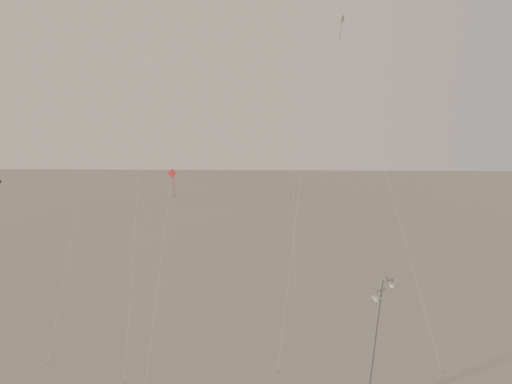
{
  "coord_description": "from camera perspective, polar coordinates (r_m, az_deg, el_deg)",
  "views": [
    {
      "loc": [
        1.11,
        -23.33,
        18.73
      ],
      "look_at": [
        0.47,
        5.0,
        12.3
      ],
      "focal_mm": 35.0,
      "sensor_mm": 36.0,
      "label": 1
    }
  ],
  "objects": [
    {
      "name": "kite_5",
      "position": [
        46.16,
        3.99,
        21.09
      ],
      "size": [
        0.83,
        7.86,
        33.15
      ],
      "rotation": [
        0.0,
        0.0,
        -1.39
      ],
      "color": "brown",
      "rests_on": "ground"
    },
    {
      "name": "kite_3",
      "position": [
        29.03,
        -10.41,
        -4.91
      ],
      "size": [
        1.18,
        8.06,
        13.57
      ],
      "rotation": [
        0.0,
        0.0,
        -0.25
      ],
      "color": "maroon",
      "rests_on": "ground"
    },
    {
      "name": "street_lamp",
      "position": [
        29.7,
        13.52,
        -16.36
      ],
      "size": [
        1.48,
        1.07,
        8.32
      ],
      "color": "gray",
      "rests_on": "ground"
    },
    {
      "name": "kite_1",
      "position": [
        34.19,
        -12.39,
        14.63
      ],
      "size": [
        1.72,
        7.82,
        27.85
      ],
      "rotation": [
        0.0,
        0.0,
        -0.86
      ],
      "color": "#342D2B",
      "rests_on": "ground"
    },
    {
      "name": "kite_4",
      "position": [
        36.32,
        12.58,
        9.39
      ],
      "size": [
        6.35,
        8.89,
        23.27
      ],
      "rotation": [
        0.0,
        0.0,
        2.07
      ],
      "color": "#342D2B",
      "rests_on": "ground"
    }
  ]
}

